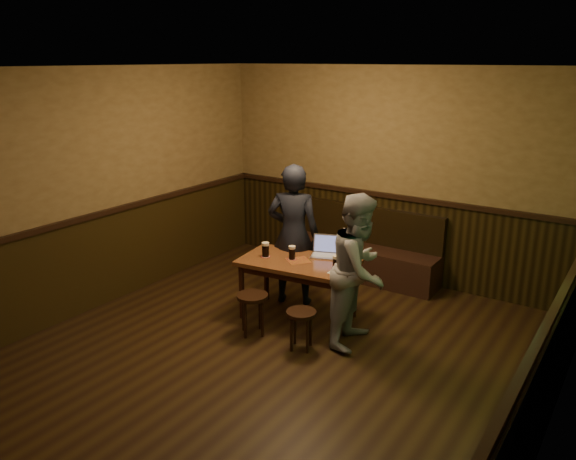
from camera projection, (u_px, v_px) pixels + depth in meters
The scene contains 12 objects.
room at pixel (269, 246), 5.24m from camera, with size 5.04×6.04×2.84m.
bench at pixel (360, 254), 7.67m from camera, with size 2.20×0.50×0.95m.
pub_table at pixel (298, 268), 6.34m from camera, with size 1.38×0.90×0.70m.
stool_left at pixel (252, 302), 6.02m from camera, with size 0.34×0.34×0.46m.
stool_right at pixel (301, 319), 5.72m from camera, with size 0.41×0.41×0.42m.
pint_left at pixel (265, 250), 6.41m from camera, with size 0.11×0.11×0.17m.
pint_mid at pixel (292, 253), 6.33m from camera, with size 0.10×0.10×0.16m.
pint_right at pixel (336, 263), 6.01m from camera, with size 0.11×0.11×0.17m.
laptop at pixel (326, 250), 6.47m from camera, with size 0.39×0.36×0.23m.
menu at pixel (339, 273), 5.94m from camera, with size 0.22×0.15×0.00m, color silver.
person_suit at pixel (293, 235), 6.69m from camera, with size 0.63×0.41×1.72m, color black.
person_grey at pixel (359, 270), 5.73m from camera, with size 0.78×0.61×1.60m, color gray.
Camera 1 is at (2.91, -3.81, 2.88)m, focal length 35.00 mm.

